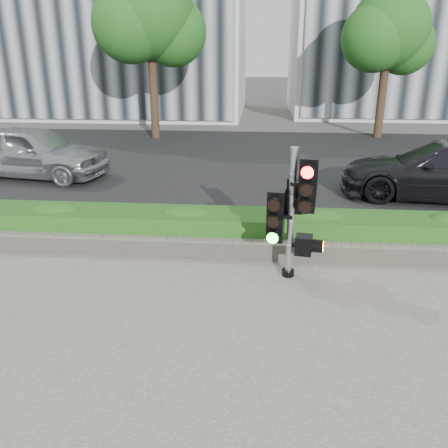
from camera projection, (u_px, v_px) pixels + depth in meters
name	position (u px, v px, depth m)	size (l,w,h in m)	color
ground	(237.00, 309.00, 7.53)	(120.00, 120.00, 0.00)	#51514C
sidewalk	(225.00, 426.00, 5.19)	(16.00, 11.00, 0.03)	#9E9389
road	(253.00, 163.00, 16.85)	(60.00, 13.00, 0.02)	black
curb	(245.00, 232.00, 10.44)	(60.00, 0.25, 0.12)	gray
stone_wall	(243.00, 249.00, 9.23)	(12.00, 0.32, 0.34)	gray
hedge	(245.00, 229.00, 9.78)	(12.00, 1.00, 0.68)	#41892A
tree_left	(150.00, 17.00, 19.67)	(4.61, 4.03, 7.34)	black
tree_right	(388.00, 31.00, 20.03)	(4.10, 3.58, 6.53)	black
traffic_signal	(293.00, 207.00, 8.13)	(0.84, 0.66, 2.34)	black
car_silver	(32.00, 152.00, 14.74)	(1.91, 4.74, 1.61)	#A3A5AA
car_dark	(445.00, 170.00, 12.66)	(2.19, 5.38, 1.56)	black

